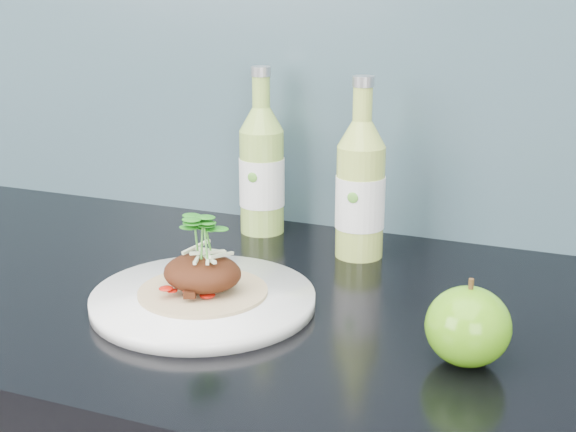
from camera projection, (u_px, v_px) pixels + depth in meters
name	position (u px, v px, depth m)	size (l,w,h in m)	color
dinner_plate	(203.00, 300.00, 0.91)	(0.33, 0.33, 0.02)	white
pork_taco	(202.00, 270.00, 0.90)	(0.15, 0.15, 0.10)	tan
green_apple	(468.00, 326.00, 0.77)	(0.09, 0.09, 0.09)	#38870E
cider_bottle_left	(262.00, 171.00, 1.15)	(0.08, 0.08, 0.24)	#98BF4F
cider_bottle_right	(360.00, 190.00, 1.05)	(0.09, 0.09, 0.24)	#AEC753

